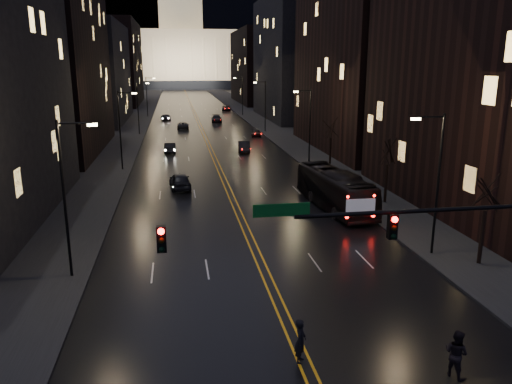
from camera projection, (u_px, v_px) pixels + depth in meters
name	position (u px, v px, depth m)	size (l,w,h in m)	color
ground	(303.00, 360.00, 20.59)	(900.00, 900.00, 0.00)	black
road	(191.00, 106.00, 144.87)	(20.00, 320.00, 0.02)	black
sidewalk_left	(142.00, 106.00, 142.69)	(8.00, 320.00, 0.16)	black
sidewalk_right	(239.00, 105.00, 147.02)	(8.00, 320.00, 0.16)	black
center_line	(191.00, 106.00, 144.87)	(0.62, 320.00, 0.01)	orange
building_left_mid	(48.00, 47.00, 65.48)	(12.00, 30.00, 28.00)	black
building_left_far	(94.00, 73.00, 102.80)	(12.00, 34.00, 20.00)	black
building_left_dist	(118.00, 63.00, 148.20)	(12.00, 40.00, 24.00)	black
building_right_near	(499.00, 62.00, 39.96)	(12.00, 26.00, 24.00)	black
building_right_tall	(365.00, 9.00, 66.90)	(12.00, 30.00, 38.00)	black
building_right_mid	(293.00, 58.00, 108.55)	(12.00, 34.00, 26.00)	black
building_right_dist	(257.00, 67.00, 154.94)	(12.00, 40.00, 22.00)	black
capitol	(182.00, 53.00, 255.33)	(90.00, 50.00, 58.50)	black
traffic_signal	(448.00, 235.00, 20.22)	(17.29, 0.45, 7.00)	black
streetlamp_right_near	(436.00, 178.00, 30.55)	(2.13, 0.25, 9.00)	black
streetlamp_left_near	(67.00, 192.00, 27.21)	(2.13, 0.25, 9.00)	black
streetlamp_right_mid	(308.00, 123.00, 59.23)	(2.13, 0.25, 9.00)	black
streetlamp_left_mid	(121.00, 126.00, 55.89)	(2.13, 0.25, 9.00)	black
streetlamp_right_far	(264.00, 103.00, 87.91)	(2.13, 0.25, 9.00)	black
streetlamp_left_far	(139.00, 105.00, 84.57)	(2.13, 0.25, 9.00)	black
streetlamp_right_dist	(242.00, 94.00, 116.60)	(2.13, 0.25, 9.00)	black
streetlamp_left_dist	(147.00, 95.00, 113.25)	(2.13, 0.25, 9.00)	black
tree_right_near	(487.00, 193.00, 29.12)	(2.40, 2.40, 6.65)	black
tree_right_mid	(388.00, 152.00, 42.50)	(2.40, 2.40, 6.65)	black
tree_right_far	(331.00, 129.00, 57.80)	(2.40, 2.40, 6.65)	black
bus	(335.00, 190.00, 41.89)	(2.71, 11.57, 3.22)	black
oncoming_car_a	(180.00, 181.00, 48.61)	(1.89, 4.70, 1.60)	black
oncoming_car_b	(170.00, 148.00, 68.42)	(1.51, 4.32, 1.42)	black
oncoming_car_c	(183.00, 125.00, 93.73)	(2.11, 4.58, 1.27)	black
oncoming_car_d	(166.00, 117.00, 107.72)	(1.85, 4.54, 1.32)	black
receding_car_a	(244.00, 147.00, 69.00)	(1.58, 4.54, 1.50)	black
receding_car_b	(256.00, 133.00, 83.61)	(1.60, 3.98, 1.36)	black
receding_car_c	(217.00, 119.00, 103.90)	(2.09, 5.15, 1.49)	black
receding_car_d	(226.00, 108.00, 130.11)	(2.26, 4.90, 1.36)	black
pedestrian_a	(300.00, 341.00, 20.22)	(0.69, 0.45, 1.90)	black
pedestrian_b	(456.00, 353.00, 19.29)	(0.96, 0.52, 1.97)	black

